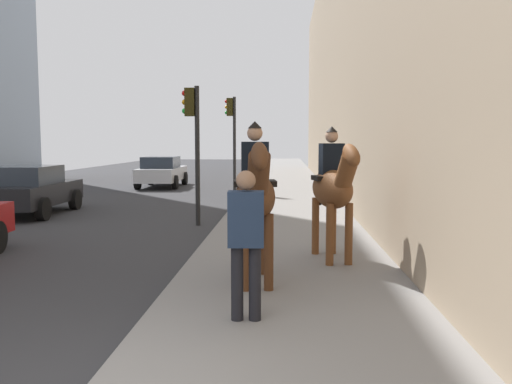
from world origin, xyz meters
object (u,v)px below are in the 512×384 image
object	(u,v)px
car_near_lane	(28,190)
traffic_light_near_curb	(194,132)
mounted_horse_far	(333,187)
mounted_horse_near	(255,194)
traffic_light_far_curb	(232,130)
car_far_lane	(162,171)
pedestrian_greeting	(246,235)

from	to	relation	value
car_near_lane	traffic_light_near_curb	world-z (taller)	traffic_light_near_curb
mounted_horse_far	traffic_light_near_curb	world-z (taller)	traffic_light_near_curb
mounted_horse_near	traffic_light_far_curb	bearing A→B (deg)	-179.48
mounted_horse_near	mounted_horse_far	bearing A→B (deg)	135.66
car_far_lane	pedestrian_greeting	bearing A→B (deg)	-165.68
pedestrian_greeting	traffic_light_far_curb	world-z (taller)	traffic_light_far_curb
mounted_horse_near	traffic_light_far_curb	world-z (taller)	traffic_light_far_curb
mounted_horse_near	traffic_light_near_curb	world-z (taller)	traffic_light_near_curb
car_near_lane	car_far_lane	bearing A→B (deg)	-11.37
mounted_horse_near	mounted_horse_far	xyz separation A→B (m)	(1.58, -1.23, -0.03)
car_near_lane	traffic_light_near_curb	bearing A→B (deg)	-109.49
mounted_horse_far	traffic_light_near_curb	distance (m)	5.49
pedestrian_greeting	car_near_lane	bearing A→B (deg)	34.63
traffic_light_far_curb	car_near_lane	bearing A→B (deg)	139.21
pedestrian_greeting	car_far_lane	bearing A→B (deg)	13.12
car_far_lane	mounted_horse_near	bearing A→B (deg)	-164.27
pedestrian_greeting	car_near_lane	xyz separation A→B (m)	(9.26, 7.01, -0.35)
mounted_horse_near	car_far_lane	world-z (taller)	mounted_horse_near
mounted_horse_far	pedestrian_greeting	distance (m)	3.42
car_near_lane	pedestrian_greeting	bearing A→B (deg)	-144.25
car_far_lane	car_near_lane	bearing A→B (deg)	168.70
mounted_horse_far	car_far_lane	world-z (taller)	mounted_horse_far
car_far_lane	traffic_light_far_curb	xyz separation A→B (m)	(-3.48, -3.66, 1.87)
traffic_light_far_curb	mounted_horse_near	bearing A→B (deg)	-173.15
mounted_horse_near	pedestrian_greeting	bearing A→B (deg)	-7.08
mounted_horse_near	pedestrian_greeting	xyz separation A→B (m)	(-1.59, 0.02, -0.31)
mounted_horse_far	mounted_horse_near	bearing A→B (deg)	-49.74
car_near_lane	car_far_lane	distance (m)	9.85
car_far_lane	traffic_light_far_curb	size ratio (longest dim) A/B	1.11
car_near_lane	car_far_lane	xyz separation A→B (m)	(9.70, -1.71, -0.00)
pedestrian_greeting	traffic_light_far_curb	size ratio (longest dim) A/B	0.44
car_near_lane	traffic_light_far_curb	world-z (taller)	traffic_light_far_curb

